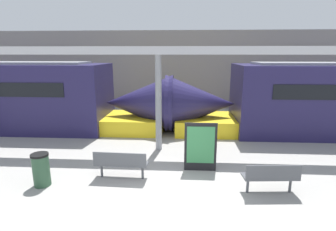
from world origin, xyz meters
TOP-DOWN VIEW (x-y plane):
  - ground_plane at (0.00, 0.00)m, footprint 60.00×60.00m
  - station_wall at (0.00, 11.57)m, footprint 56.00×0.20m
  - bench_near at (-1.30, 1.22)m, footprint 1.56×0.50m
  - bench_far at (2.76, 0.62)m, footprint 1.44×0.55m
  - trash_bin at (-3.41, 0.73)m, footprint 0.47×0.47m
  - poster_board at (1.03, 1.95)m, footprint 0.99×0.07m
  - support_column_near at (-0.44, 3.74)m, footprint 0.24×0.24m
  - canopy_beam at (-0.44, 3.74)m, footprint 28.00×0.60m

SIDE VIEW (x-z plane):
  - ground_plane at x=0.00m, z-range 0.00..0.00m
  - trash_bin at x=-3.41m, z-range 0.00..0.93m
  - bench_far at x=2.76m, z-range 0.09..0.95m
  - bench_near at x=-1.30m, z-range 0.09..0.95m
  - poster_board at x=1.03m, z-range 0.01..1.55m
  - support_column_near at x=-0.44m, z-range 0.00..3.54m
  - station_wall at x=0.00m, z-range 0.00..5.00m
  - canopy_beam at x=-0.44m, z-range 3.54..3.82m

